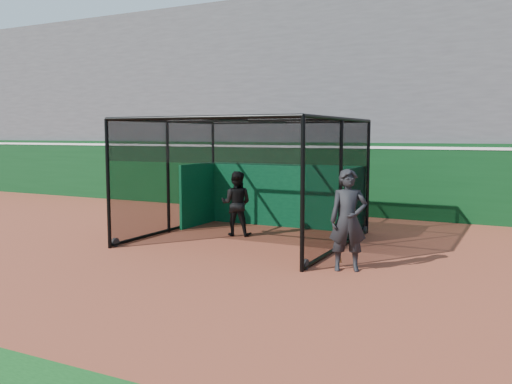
% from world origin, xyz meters
% --- Properties ---
extents(ground, '(120.00, 120.00, 0.00)m').
position_xyz_m(ground, '(0.00, 0.00, 0.00)').
color(ground, brown).
rests_on(ground, ground).
extents(outfield_wall, '(50.00, 0.50, 2.50)m').
position_xyz_m(outfield_wall, '(0.00, 8.50, 1.29)').
color(outfield_wall, '#093313').
rests_on(outfield_wall, ground).
extents(grandstand, '(50.00, 7.85, 8.95)m').
position_xyz_m(grandstand, '(0.00, 12.27, 4.48)').
color(grandstand, '#4C4C4F').
rests_on(grandstand, ground).
extents(batting_cage, '(5.17, 4.98, 3.15)m').
position_xyz_m(batting_cage, '(-0.27, 2.93, 1.57)').
color(batting_cage, black).
rests_on(batting_cage, ground).
extents(batter, '(1.01, 0.88, 1.78)m').
position_xyz_m(batter, '(-0.85, 3.36, 0.89)').
color(batter, black).
rests_on(batter, ground).
extents(on_deck_player, '(0.90, 0.76, 2.09)m').
position_xyz_m(on_deck_player, '(3.06, 1.00, 1.04)').
color(on_deck_player, black).
rests_on(on_deck_player, ground).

